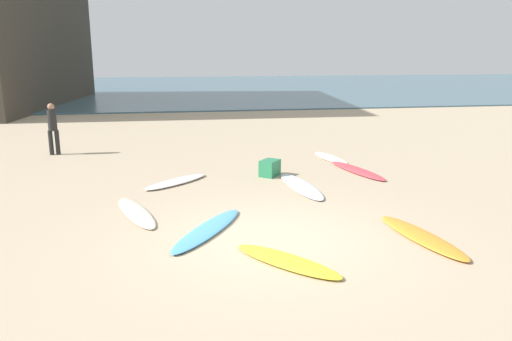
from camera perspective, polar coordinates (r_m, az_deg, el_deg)
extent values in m
plane|color=tan|center=(8.95, 1.39, -7.97)|extent=(120.00, 120.00, 0.00)
cube|color=#426675|center=(48.00, -8.02, 9.45)|extent=(120.00, 40.00, 0.08)
ellipsoid|color=yellow|center=(8.01, 3.56, -10.32)|extent=(1.70, 1.90, 0.08)
ellipsoid|color=#DD444E|center=(14.18, 11.52, 0.02)|extent=(1.04, 2.58, 0.08)
ellipsoid|color=orange|center=(9.46, 18.46, -7.20)|extent=(0.91, 2.43, 0.09)
ellipsoid|color=silver|center=(10.61, -13.63, -4.68)|extent=(1.18, 2.36, 0.07)
ellipsoid|color=white|center=(12.85, -9.15, -1.26)|extent=(1.87, 1.77, 0.08)
ellipsoid|color=white|center=(12.34, 5.17, -1.78)|extent=(0.83, 2.64, 0.08)
ellipsoid|color=#50A2D8|center=(9.37, -5.54, -6.76)|extent=(1.76, 2.45, 0.08)
ellipsoid|color=white|center=(15.72, 8.55, 1.44)|extent=(0.84, 2.03, 0.07)
cylinder|color=black|center=(17.47, -22.48, 2.96)|extent=(0.14, 0.14, 0.79)
cylinder|color=black|center=(17.44, -21.83, 3.00)|extent=(0.14, 0.14, 0.79)
cylinder|color=black|center=(17.35, -22.37, 5.35)|extent=(0.30, 0.30, 0.66)
sphere|color=#9E7051|center=(17.30, -22.50, 6.78)|extent=(0.22, 0.22, 0.22)
cube|color=#287F51|center=(13.39, 1.60, 0.28)|extent=(0.65, 0.67, 0.44)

